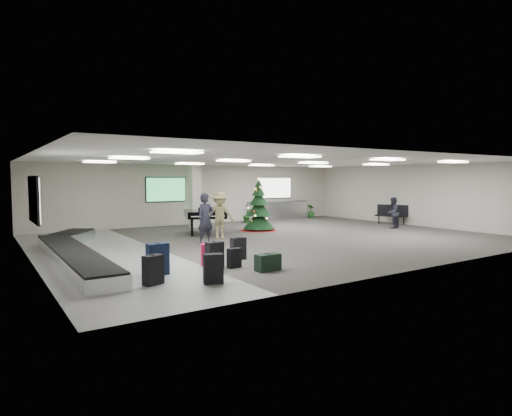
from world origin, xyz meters
TOP-DOWN VIEW (x-y plane):
  - ground at (0.00, 0.00)m, footprint 18.00×18.00m
  - room_envelope at (-0.38, 0.67)m, footprint 18.02×14.02m
  - baggage_carousel at (-7.84, -0.08)m, footprint 2.28×9.71m
  - service_counter at (5.00, 6.65)m, footprint 4.05×0.65m
  - suitcase_0 at (-5.68, -5.32)m, footprint 0.51×0.38m
  - suitcase_1 at (-4.87, -3.85)m, footprint 0.50×0.30m
  - pink_suitcase at (-4.85, -3.41)m, footprint 0.46×0.34m
  - suitcase_3 at (-3.64, -3.06)m, footprint 0.46×0.26m
  - navy_suitcase at (-6.45, -3.72)m, footprint 0.54×0.32m
  - suitcase_5 at (-6.91, -4.65)m, footprint 0.52×0.40m
  - green_duffel at (-3.79, -4.86)m, footprint 0.68×0.34m
  - suitcase_7 at (-4.35, -4.03)m, footprint 0.39×0.23m
  - suitcase_8 at (-6.13, -3.06)m, footprint 0.43×0.34m
  - christmas_tree at (0.95, 2.69)m, footprint 1.79×1.79m
  - grand_piano at (-1.77, 2.92)m, footprint 2.27×2.59m
  - bench at (8.52, 0.99)m, footprint 1.22×1.73m
  - traveler_a at (-3.13, 0.15)m, footprint 0.77×0.57m
  - traveler_b at (-1.92, 1.29)m, footprint 1.42×1.16m
  - traveler_bench at (6.93, -0.30)m, footprint 0.87×0.74m
  - potted_plant_left at (2.28, 5.87)m, footprint 0.64×0.62m
  - potted_plant_right at (7.31, 6.29)m, footprint 0.54×0.54m

SIDE VIEW (x-z plane):
  - ground at x=0.00m, z-range 0.00..0.00m
  - baggage_carousel at x=-7.84m, z-range 0.00..0.43m
  - green_duffel at x=-3.79m, z-range -0.01..0.46m
  - suitcase_7 at x=-4.35m, z-range -0.01..0.55m
  - suitcase_8 at x=-6.13m, z-range -0.01..0.57m
  - pink_suitcase at x=-4.85m, z-range -0.01..0.65m
  - suitcase_3 at x=-3.64m, z-range -0.01..0.69m
  - suitcase_5 at x=-6.91m, z-range -0.01..0.71m
  - suitcase_0 at x=-5.68m, z-range -0.01..0.72m
  - suitcase_1 at x=-4.87m, z-range -0.01..0.75m
  - potted_plant_right at x=7.31m, z-range 0.00..0.82m
  - navy_suitcase at x=-6.45m, z-range -0.01..0.83m
  - potted_plant_left at x=2.28m, z-range 0.00..0.91m
  - service_counter at x=5.00m, z-range 0.01..1.09m
  - bench at x=8.52m, z-range 0.07..1.11m
  - traveler_bench at x=6.93m, z-range 0.00..1.56m
  - christmas_tree at x=0.95m, z-range -0.40..2.15m
  - grand_piano at x=-1.77m, z-range 0.26..1.50m
  - traveler_a at x=-3.13m, z-range 0.00..1.92m
  - traveler_b at x=-1.92m, z-range 0.00..1.92m
  - room_envelope at x=-0.38m, z-range 0.73..3.94m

